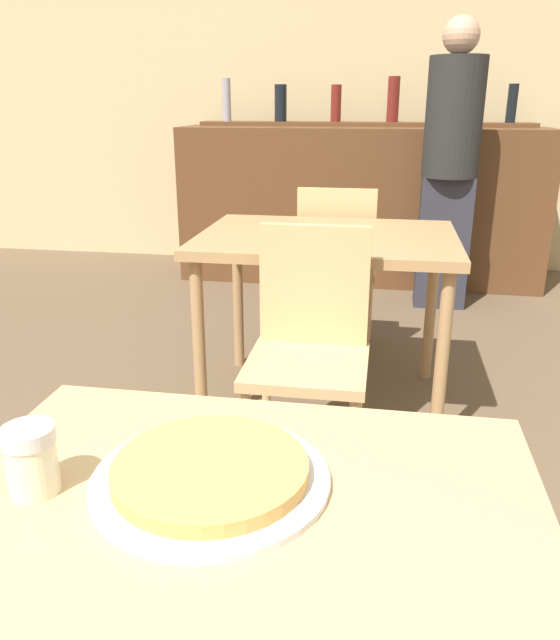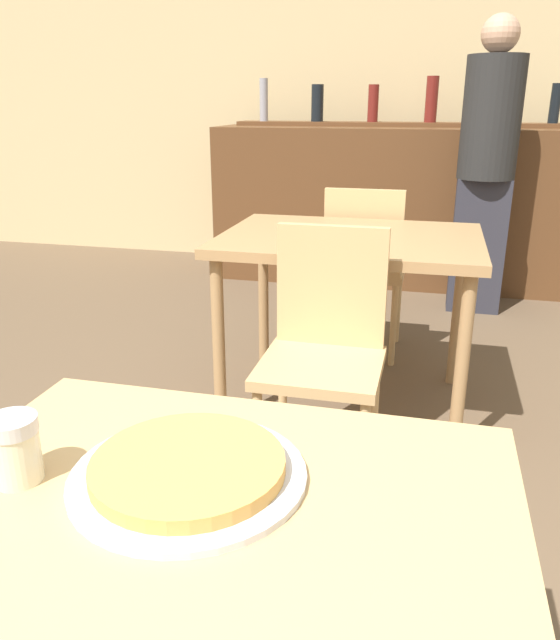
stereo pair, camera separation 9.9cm
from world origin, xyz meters
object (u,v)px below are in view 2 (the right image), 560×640
object	(u,v)px
chair_far_side_back	(364,261)
pizza_tray	(188,470)
cheese_shaker	(14,449)
person_standing	(487,159)
chair_far_side_front	(325,340)

from	to	relation	value
chair_far_side_back	pizza_tray	size ratio (longest dim) A/B	2.39
cheese_shaker	person_standing	world-z (taller)	person_standing
chair_far_side_front	pizza_tray	xyz separation A→B (m)	(-0.01, -1.17, 0.22)
pizza_tray	cheese_shaker	xyz separation A→B (m)	(-0.26, -0.07, 0.04)
pizza_tray	person_standing	xyz separation A→B (m)	(0.62, 3.25, 0.21)
chair_far_side_front	person_standing	xyz separation A→B (m)	(0.61, 2.08, 0.43)
chair_far_side_front	person_standing	size ratio (longest dim) A/B	0.51
chair_far_side_back	cheese_shaker	bearing A→B (deg)	83.45
cheese_shaker	chair_far_side_back	bearing A→B (deg)	83.45
cheese_shaker	person_standing	bearing A→B (deg)	75.19
pizza_tray	cheese_shaker	size ratio (longest dim) A/B	3.45
pizza_tray	person_standing	world-z (taller)	person_standing
chair_far_side_back	pizza_tray	bearing A→B (deg)	89.63
cheese_shaker	chair_far_side_front	bearing A→B (deg)	77.58
chair_far_side_front	cheese_shaker	world-z (taller)	chair_far_side_front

